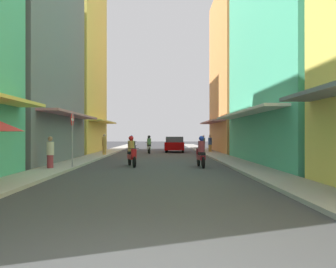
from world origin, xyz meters
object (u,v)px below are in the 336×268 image
object	(u,v)px
motorbike_red	(132,153)
motorbike_white	(149,145)
pedestrian_midway	(104,145)
street_sign_no_entry	(72,133)
parked_car	(175,144)
pedestrian_foreground	(203,143)
motorbike_maroon	(201,153)
pedestrian_far	(50,154)
pedestrian_crossing	(210,144)
motorbike_black	(132,144)

from	to	relation	value
motorbike_red	motorbike_white	size ratio (longest dim) A/B	0.98
pedestrian_midway	street_sign_no_entry	distance (m)	10.27
motorbike_white	street_sign_no_entry	bearing A→B (deg)	-102.47
parked_car	pedestrian_foreground	world-z (taller)	pedestrian_foreground
pedestrian_midway	street_sign_no_entry	size ratio (longest dim) A/B	0.64
motorbike_white	street_sign_no_entry	size ratio (longest dim) A/B	0.68
pedestrian_midway	pedestrian_foreground	bearing A→B (deg)	43.85
motorbike_maroon	parked_car	world-z (taller)	motorbike_maroon
parked_car	pedestrian_foreground	xyz separation A→B (m)	(2.92, 1.96, 0.04)
motorbike_white	pedestrian_midway	bearing A→B (deg)	-131.32
motorbike_red	pedestrian_midway	world-z (taller)	pedestrian_midway
pedestrian_far	pedestrian_crossing	size ratio (longest dim) A/B	0.96
motorbike_maroon	pedestrian_foreground	world-z (taller)	motorbike_maroon
pedestrian_midway	street_sign_no_entry	bearing A→B (deg)	-89.04
motorbike_maroon	pedestrian_far	bearing A→B (deg)	-167.85
motorbike_white	pedestrian_far	world-z (taller)	motorbike_white
pedestrian_midway	motorbike_black	bearing A→B (deg)	81.56
pedestrian_foreground	pedestrian_crossing	bearing A→B (deg)	-87.07
motorbike_black	pedestrian_foreground	distance (m)	7.22
pedestrian_far	pedestrian_midway	bearing A→B (deg)	86.47
motorbike_red	pedestrian_foreground	bearing A→B (deg)	71.68
pedestrian_foreground	motorbike_white	bearing A→B (deg)	-139.60
motorbike_red	motorbike_maroon	world-z (taller)	same
motorbike_maroon	pedestrian_far	distance (m)	7.20
motorbike_red	pedestrian_midway	bearing A→B (deg)	107.89
pedestrian_midway	pedestrian_far	world-z (taller)	pedestrian_midway
motorbike_red	motorbike_black	size ratio (longest dim) A/B	1.00
motorbike_red	motorbike_white	distance (m)	12.58
motorbike_red	parked_car	bearing A→B (deg)	79.77
pedestrian_foreground	motorbike_maroon	bearing A→B (deg)	-96.96
motorbike_red	motorbike_black	bearing A→B (deg)	94.87
motorbike_maroon	motorbike_black	bearing A→B (deg)	105.30
pedestrian_far	street_sign_no_entry	distance (m)	1.42
pedestrian_far	parked_car	bearing A→B (deg)	69.89
pedestrian_midway	motorbike_white	bearing A→B (deg)	48.68
motorbike_maroon	parked_car	xyz separation A→B (m)	(-0.78, 15.57, 0.04)
motorbike_white	street_sign_no_entry	distance (m)	14.31
pedestrian_midway	pedestrian_crossing	bearing A→B (deg)	27.71
motorbike_maroon	motorbike_white	distance (m)	13.42
parked_car	pedestrian_crossing	bearing A→B (deg)	-28.01
parked_car	pedestrian_midway	xyz separation A→B (m)	(-5.59, -6.22, 0.11)
motorbike_white	pedestrian_midway	xyz separation A→B (m)	(-3.25, -3.70, 0.15)
motorbike_maroon	motorbike_red	bearing A→B (deg)	172.15
pedestrian_crossing	motorbike_black	bearing A→B (deg)	148.75
pedestrian_far	pedestrian_crossing	distance (m)	18.05
motorbike_maroon	motorbike_white	size ratio (longest dim) A/B	1.00
pedestrian_foreground	pedestrian_far	xyz separation A→B (m)	(-9.18, -19.04, -0.01)
motorbike_red	pedestrian_foreground	distance (m)	17.95
motorbike_black	pedestrian_far	xyz separation A→B (m)	(-2.01, -19.90, 0.07)
motorbike_white	motorbike_maroon	bearing A→B (deg)	-76.59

